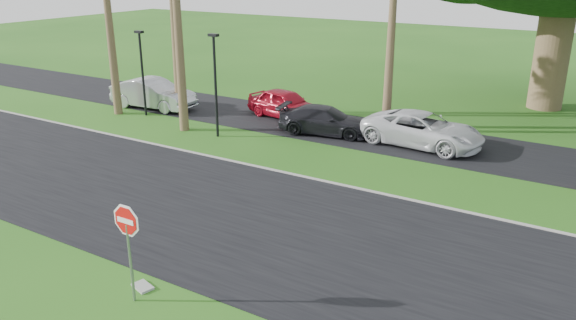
% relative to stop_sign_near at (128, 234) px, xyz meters
% --- Properties ---
extents(ground, '(120.00, 120.00, 0.00)m').
position_rel_stop_sign_near_xyz_m(ground, '(-0.50, 3.00, -1.77)').
color(ground, '#215114').
rests_on(ground, ground).
extents(road, '(120.00, 8.00, 0.02)m').
position_rel_stop_sign_near_xyz_m(road, '(-0.50, 5.00, -1.76)').
color(road, black).
rests_on(road, ground).
extents(parking_strip, '(120.00, 5.00, 0.02)m').
position_rel_stop_sign_near_xyz_m(parking_strip, '(-0.50, 15.50, -1.76)').
color(parking_strip, black).
rests_on(parking_strip, ground).
extents(curb, '(120.00, 0.12, 0.06)m').
position_rel_stop_sign_near_xyz_m(curb, '(-0.50, 9.05, -1.74)').
color(curb, gray).
rests_on(curb, ground).
extents(stop_sign_near, '(1.05, 0.07, 2.62)m').
position_rel_stop_sign_near_xyz_m(stop_sign_near, '(0.00, 0.00, 0.00)').
color(stop_sign_near, gray).
rests_on(stop_sign_near, ground).
extents(streetlight_left, '(0.45, 0.25, 4.34)m').
position_rel_stop_sign_near_xyz_m(streetlight_left, '(-12.00, 12.50, 0.72)').
color(streetlight_left, black).
rests_on(streetlight_left, ground).
extents(streetlight_right, '(0.45, 0.25, 4.64)m').
position_rel_stop_sign_near_xyz_m(streetlight_right, '(-6.50, 11.50, 0.88)').
color(streetlight_right, black).
rests_on(streetlight_right, ground).
extents(car_silver, '(4.91, 1.99, 1.59)m').
position_rel_stop_sign_near_xyz_m(car_silver, '(-12.68, 13.80, -0.98)').
color(car_silver, '#A5A6AC').
rests_on(car_silver, ground).
extents(car_red, '(4.52, 2.52, 1.45)m').
position_rel_stop_sign_near_xyz_m(car_red, '(-5.50, 15.83, -1.05)').
color(car_red, '#A70D1F').
rests_on(car_red, ground).
extents(car_dark, '(4.66, 2.61, 1.27)m').
position_rel_stop_sign_near_xyz_m(car_dark, '(-2.46, 14.40, -1.14)').
color(car_dark, black).
rests_on(car_dark, ground).
extents(car_minivan, '(5.38, 2.80, 1.45)m').
position_rel_stop_sign_near_xyz_m(car_minivan, '(1.97, 14.99, -1.05)').
color(car_minivan, silver).
rests_on(car_minivan, ground).
extents(utility_slab, '(0.62, 0.49, 0.06)m').
position_rel_stop_sign_near_xyz_m(utility_slab, '(-0.24, 0.50, -1.74)').
color(utility_slab, gray).
rests_on(utility_slab, ground).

